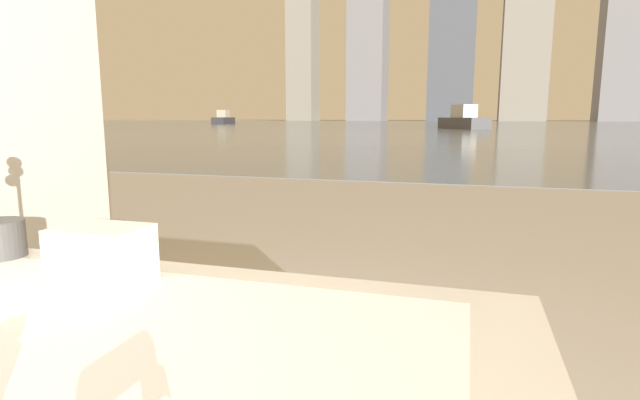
# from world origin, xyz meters

# --- Properties ---
(towel_stack) EXTENTS (0.24, 0.17, 0.16)m
(towel_stack) POSITION_xyz_m (-0.19, 0.72, 0.60)
(towel_stack) COLOR white
(towel_stack) RESTS_ON bathtub
(harbor_water) EXTENTS (180.00, 110.00, 0.01)m
(harbor_water) POSITION_xyz_m (0.00, 62.00, 0.01)
(harbor_water) COLOR slate
(harbor_water) RESTS_ON ground_plane
(harbor_boat_0) EXTENTS (2.43, 5.21, 1.88)m
(harbor_boat_0) POSITION_xyz_m (-32.13, 62.75, 0.67)
(harbor_boat_0) COLOR #2D2D33
(harbor_boat_0) RESTS_ON harbor_water
(harbor_boat_1) EXTENTS (4.20, 5.27, 1.92)m
(harbor_boat_1) POSITION_xyz_m (0.16, 41.49, 0.69)
(harbor_boat_1) COLOR #4C4C51
(harbor_boat_1) RESTS_ON harbor_water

